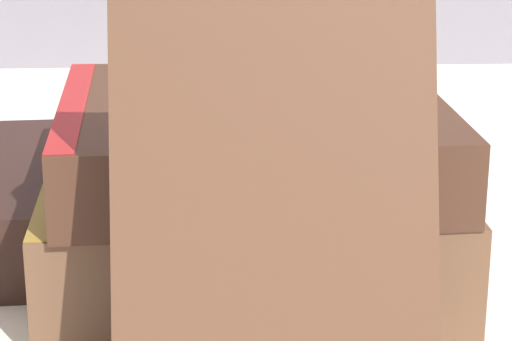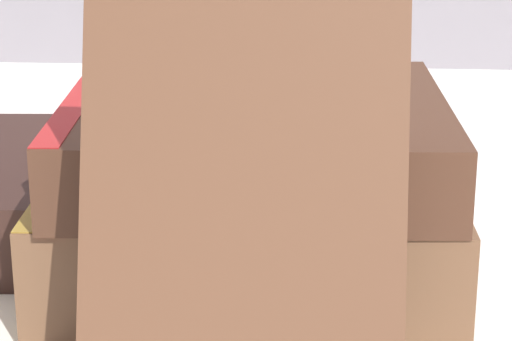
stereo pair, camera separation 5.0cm
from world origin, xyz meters
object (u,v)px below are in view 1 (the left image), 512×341
(pocket_watch, at_px, (310,101))
(book_flat_bottom, at_px, (236,224))
(book_flat_top, at_px, (240,138))
(book_leaning_front, at_px, (274,213))

(pocket_watch, bearing_deg, book_flat_bottom, 150.17)
(book_flat_top, height_order, pocket_watch, pocket_watch)
(book_flat_bottom, relative_size, book_leaning_front, 1.22)
(book_flat_bottom, distance_m, book_leaning_front, 0.12)
(book_flat_bottom, distance_m, pocket_watch, 0.07)
(book_flat_bottom, xyz_separation_m, book_leaning_front, (0.01, -0.11, 0.05))
(book_flat_top, relative_size, pocket_watch, 2.86)
(book_flat_top, height_order, book_leaning_front, book_leaning_front)
(book_flat_bottom, bearing_deg, book_flat_top, -50.76)
(book_flat_top, distance_m, pocket_watch, 0.04)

